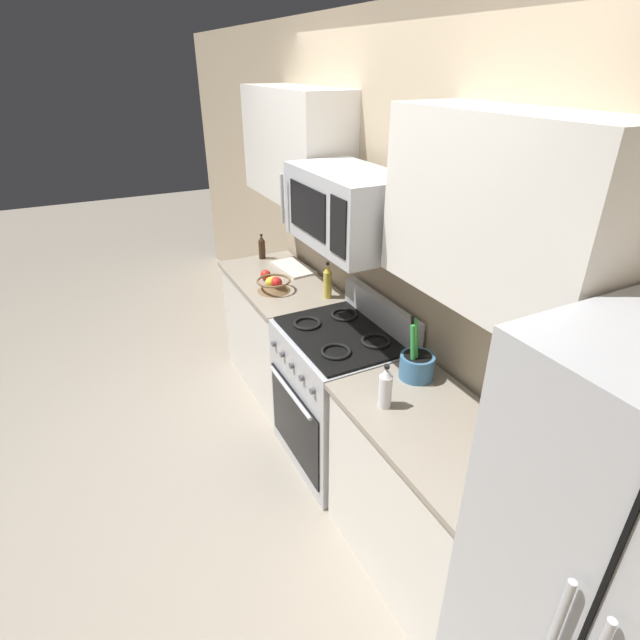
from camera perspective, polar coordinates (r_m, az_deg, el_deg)
The scene contains 15 objects.
ground_plane at distance 3.25m, azimuth -9.53°, elevation -18.73°, with size 16.00×16.00×0.00m, color gray.
wall_back at distance 2.91m, azimuth 9.01°, elevation 6.56°, with size 8.00×0.10×2.60m, color tan.
counter_left at distance 3.86m, azimuth -4.49°, elevation -1.52°, with size 1.10×0.61×0.91m.
range_oven at distance 3.13m, azimuth 2.23°, elevation -8.75°, with size 0.76×0.65×1.09m.
counter_right at distance 2.60m, azimuth 12.24°, elevation -19.41°, with size 1.01×0.61×0.91m.
microwave at distance 2.62m, azimuth 3.23°, elevation 12.74°, with size 0.74×0.44×0.39m.
upper_cabinets_left at distance 3.47m, azimuth -2.93°, elevation 19.46°, with size 1.09×0.34×0.71m.
upper_cabinets_right at distance 1.96m, azimuth 20.02°, elevation 11.48°, with size 1.00×0.34×0.71m.
utensil_crock at distance 2.54m, azimuth 11.07°, elevation -5.05°, with size 0.17×0.17×0.33m.
fruit_basket at distance 3.45m, azimuth -5.34°, elevation 4.13°, with size 0.24×0.24×0.11m.
apple_loose at distance 3.65m, azimuth -6.28°, elevation 5.20°, with size 0.08×0.08×0.08m, color red.
cutting_board at distance 3.84m, azimuth -3.11°, elevation 6.04°, with size 0.39×0.21×0.02m, color silver.
bottle_soy at distance 4.05m, azimuth -6.71°, elevation 8.30°, with size 0.05×0.05×0.20m.
bottle_oil at distance 3.31m, azimuth 0.88°, elevation 4.45°, with size 0.06×0.06×0.25m.
bottle_vinegar at distance 2.29m, azimuth 7.55°, elevation -7.73°, with size 0.06×0.06×0.22m.
Camera 1 is at (2.20, -0.53, 2.33)m, focal length 27.77 mm.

